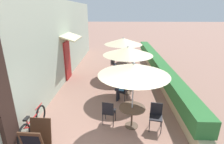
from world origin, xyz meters
TOP-DOWN VIEW (x-y plane):
  - cafe_facade_wall at (-2.54, 6.73)m, footprint 0.98×13.74m
  - planter_hedge at (2.75, 6.77)m, footprint 0.60×12.74m
  - patio_table_near at (0.90, 1.87)m, footprint 0.85×0.85m
  - patio_umbrella_near at (0.90, 1.87)m, footprint 2.17×2.17m
  - cafe_chair_near_left at (0.13, 1.94)m, footprint 0.47×0.47m
  - cafe_chair_near_right at (1.66, 1.79)m, footprint 0.47×0.47m
  - patio_table_mid at (0.84, 4.35)m, footprint 0.85×0.85m
  - patio_umbrella_mid at (0.84, 4.35)m, footprint 2.17×2.17m
  - cafe_chair_mid_left at (0.68, 3.60)m, footprint 0.50×0.50m
  - seated_patron_mid_left at (0.57, 3.63)m, footprint 0.48×0.43m
  - cafe_chair_mid_right at (1.01, 5.10)m, footprint 0.50×0.50m
  - seated_patron_mid_right at (1.11, 5.07)m, footprint 0.48×0.43m
  - coffee_cup_mid at (0.75, 4.34)m, footprint 0.07×0.07m
  - patio_table_far at (0.71, 6.89)m, footprint 0.85×0.85m
  - patio_umbrella_far at (0.71, 6.89)m, footprint 2.17×2.17m
  - cafe_chair_far_left at (1.25, 6.34)m, footprint 0.56×0.56m
  - cafe_chair_far_right at (0.17, 7.43)m, footprint 0.56×0.56m
  - bicycle_leaning at (-2.20, 1.40)m, footprint 0.12×1.70m
  - menu_board at (-1.62, 0.48)m, footprint 0.60×0.65m

SIDE VIEW (x-z plane):
  - bicycle_leaning at x=-2.20m, z-range -0.03..0.71m
  - menu_board at x=-1.62m, z-range -0.01..0.99m
  - cafe_chair_near_left at x=0.13m, z-range 0.08..0.95m
  - cafe_chair_near_right at x=1.66m, z-range 0.08..0.95m
  - cafe_chair_mid_left at x=0.68m, z-range 0.08..0.95m
  - cafe_chair_mid_right at x=1.01m, z-range 0.08..0.95m
  - cafe_chair_far_left at x=1.25m, z-range 0.08..0.95m
  - cafe_chair_far_right at x=0.17m, z-range 0.08..0.95m
  - patio_table_near at x=0.90m, z-range 0.18..0.89m
  - patio_table_mid at x=0.84m, z-range 0.18..0.89m
  - patio_table_far at x=0.71m, z-range 0.18..0.89m
  - planter_hedge at x=2.75m, z-range 0.03..1.04m
  - seated_patron_mid_left at x=0.57m, z-range 0.06..1.31m
  - seated_patron_mid_right at x=1.11m, z-range 0.06..1.31m
  - coffee_cup_mid at x=0.75m, z-range 0.71..0.80m
  - patio_umbrella_near at x=0.90m, z-range 0.89..3.13m
  - patio_umbrella_mid at x=0.84m, z-range 0.89..3.13m
  - patio_umbrella_far at x=0.71m, z-range 0.89..3.13m
  - cafe_facade_wall at x=-2.54m, z-range -0.01..4.19m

